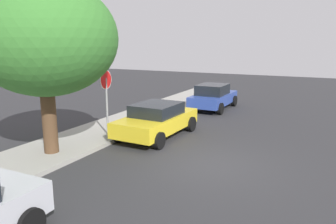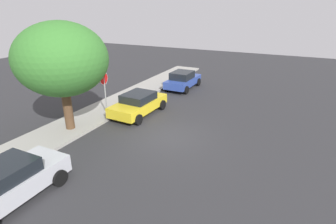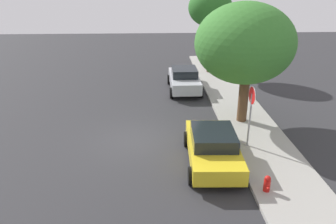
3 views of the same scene
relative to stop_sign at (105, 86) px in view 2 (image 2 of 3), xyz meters
name	(u,v)px [view 2 (image 2 of 3)]	position (x,y,z in m)	size (l,w,h in m)	color
ground_plane	(166,136)	(-0.97, -4.63, -1.88)	(60.00, 60.00, 0.00)	#2D2D30
sidewalk_curb	(88,118)	(-0.97, 0.67, -1.81)	(32.00, 2.65, 0.14)	#9E9B93
stop_sign	(105,86)	(0.00, 0.00, 0.00)	(0.76, 0.08, 2.75)	gray
parked_car_yellow	(139,103)	(1.09, -1.67, -1.17)	(4.18, 2.17, 1.38)	yellow
parked_car_blue	(183,80)	(7.53, -1.92, -1.15)	(3.94, 1.99, 1.45)	#2D479E
parked_car_silver	(7,183)	(-7.76, -1.97, -1.14)	(4.11, 1.99, 1.46)	silver
street_tree_near_corner	(62,60)	(-2.67, 0.26, 2.04)	(4.54, 4.54, 5.77)	#513823
fire_hydrant	(137,96)	(3.17, -0.21, -1.52)	(0.30, 0.22, 0.72)	red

